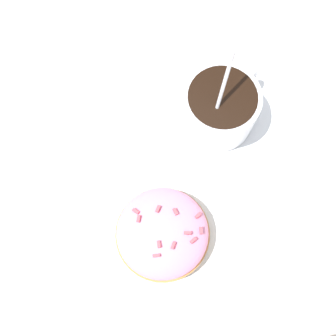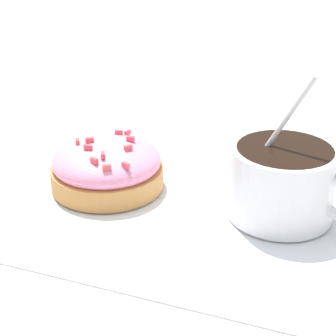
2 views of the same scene
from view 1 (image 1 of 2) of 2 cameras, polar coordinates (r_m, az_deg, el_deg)
ground_plane at (r=0.46m, az=2.53°, el=-0.57°), size 3.00×3.00×0.00m
paper_napkin at (r=0.46m, az=2.54°, el=-0.52°), size 0.33×0.30×0.00m
coffee_cup at (r=0.45m, az=7.72°, el=8.74°), size 0.11×0.09×0.12m
frosted_pastry at (r=0.42m, az=-0.79°, el=-9.48°), size 0.10×0.10×0.05m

